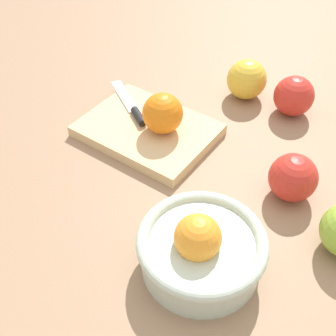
{
  "coord_description": "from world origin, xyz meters",
  "views": [
    {
      "loc": [
        -0.34,
        0.4,
        0.5
      ],
      "look_at": [
        0.02,
        0.1,
        0.04
      ],
      "focal_mm": 46.2,
      "sensor_mm": 36.0,
      "label": 1
    }
  ],
  "objects_px": {
    "orange_on_board": "(163,113)",
    "apple_front_center": "(294,96)",
    "apple_front_right": "(247,79)",
    "knife": "(132,107)",
    "cutting_board": "(148,130)",
    "apple_front_left_2": "(293,178)",
    "bowl": "(201,249)"
  },
  "relations": [
    {
      "from": "bowl",
      "to": "apple_front_right",
      "type": "relative_size",
      "value": 2.18
    },
    {
      "from": "cutting_board",
      "to": "apple_front_center",
      "type": "xyz_separation_m",
      "value": [
        -0.12,
        -0.25,
        0.03
      ]
    },
    {
      "from": "cutting_board",
      "to": "apple_front_left_2",
      "type": "xyz_separation_m",
      "value": [
        -0.26,
        -0.08,
        0.03
      ]
    },
    {
      "from": "orange_on_board",
      "to": "apple_front_right",
      "type": "distance_m",
      "value": 0.21
    },
    {
      "from": "bowl",
      "to": "apple_front_left_2",
      "type": "xyz_separation_m",
      "value": [
        0.0,
        -0.19,
        0.0
      ]
    },
    {
      "from": "bowl",
      "to": "apple_front_right",
      "type": "height_order",
      "value": "bowl"
    },
    {
      "from": "cutting_board",
      "to": "orange_on_board",
      "type": "height_order",
      "value": "orange_on_board"
    },
    {
      "from": "apple_front_left_2",
      "to": "apple_front_right",
      "type": "relative_size",
      "value": 0.96
    },
    {
      "from": "cutting_board",
      "to": "apple_front_center",
      "type": "bearing_deg",
      "value": -116.55
    },
    {
      "from": "orange_on_board",
      "to": "cutting_board",
      "type": "bearing_deg",
      "value": 28.69
    },
    {
      "from": "orange_on_board",
      "to": "knife",
      "type": "xyz_separation_m",
      "value": [
        0.08,
        0.0,
        -0.03
      ]
    },
    {
      "from": "bowl",
      "to": "knife",
      "type": "xyz_separation_m",
      "value": [
        0.32,
        -0.13,
        -0.01
      ]
    },
    {
      "from": "orange_on_board",
      "to": "apple_front_center",
      "type": "xyz_separation_m",
      "value": [
        -0.1,
        -0.23,
        -0.02
      ]
    },
    {
      "from": "apple_front_right",
      "to": "cutting_board",
      "type": "bearing_deg",
      "value": 82.2
    },
    {
      "from": "bowl",
      "to": "cutting_board",
      "type": "relative_size",
      "value": 0.74
    },
    {
      "from": "apple_front_left_2",
      "to": "apple_front_center",
      "type": "distance_m",
      "value": 0.22
    },
    {
      "from": "apple_front_center",
      "to": "knife",
      "type": "bearing_deg",
      "value": 53.02
    },
    {
      "from": "apple_front_left_2",
      "to": "bowl",
      "type": "bearing_deg",
      "value": 91.1
    },
    {
      "from": "knife",
      "to": "apple_front_right",
      "type": "xyz_separation_m",
      "value": [
        -0.09,
        -0.21,
        0.01
      ]
    },
    {
      "from": "knife",
      "to": "orange_on_board",
      "type": "bearing_deg",
      "value": -176.58
    },
    {
      "from": "orange_on_board",
      "to": "apple_front_center",
      "type": "bearing_deg",
      "value": -112.81
    },
    {
      "from": "orange_on_board",
      "to": "apple_front_right",
      "type": "height_order",
      "value": "orange_on_board"
    },
    {
      "from": "cutting_board",
      "to": "orange_on_board",
      "type": "distance_m",
      "value": 0.05
    },
    {
      "from": "apple_front_right",
      "to": "apple_front_center",
      "type": "bearing_deg",
      "value": -164.59
    },
    {
      "from": "cutting_board",
      "to": "apple_front_left_2",
      "type": "height_order",
      "value": "apple_front_left_2"
    },
    {
      "from": "cutting_board",
      "to": "apple_front_right",
      "type": "distance_m",
      "value": 0.23
    },
    {
      "from": "apple_front_center",
      "to": "apple_front_right",
      "type": "xyz_separation_m",
      "value": [
        0.09,
        0.03,
        0.0
      ]
    },
    {
      "from": "bowl",
      "to": "apple_front_right",
      "type": "distance_m",
      "value": 0.41
    },
    {
      "from": "knife",
      "to": "apple_front_center",
      "type": "bearing_deg",
      "value": -126.98
    },
    {
      "from": "cutting_board",
      "to": "apple_front_right",
      "type": "height_order",
      "value": "apple_front_right"
    },
    {
      "from": "orange_on_board",
      "to": "knife",
      "type": "height_order",
      "value": "orange_on_board"
    },
    {
      "from": "orange_on_board",
      "to": "apple_front_center",
      "type": "height_order",
      "value": "orange_on_board"
    }
  ]
}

